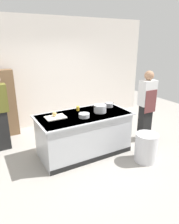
% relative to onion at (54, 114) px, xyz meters
% --- Properties ---
extents(ground_plane, '(10.00, 10.00, 0.00)m').
position_rel_onion_xyz_m(ground_plane, '(0.59, -0.15, -0.97)').
color(ground_plane, '#9E9991').
extents(back_wall, '(6.40, 0.12, 3.00)m').
position_rel_onion_xyz_m(back_wall, '(0.59, 1.95, 0.53)').
color(back_wall, silver).
rests_on(back_wall, ground_plane).
extents(counter_island, '(1.98, 0.98, 0.90)m').
position_rel_onion_xyz_m(counter_island, '(0.59, -0.15, -0.50)').
color(counter_island, '#B7BABF').
rests_on(counter_island, ground_plane).
extents(cutting_board, '(0.40, 0.28, 0.02)m').
position_rel_onion_xyz_m(cutting_board, '(0.00, -0.04, -0.06)').
color(cutting_board, silver).
rests_on(cutting_board, counter_island).
extents(onion, '(0.10, 0.10, 0.10)m').
position_rel_onion_xyz_m(onion, '(0.00, 0.00, 0.00)').
color(onion, tan).
rests_on(onion, cutting_board).
extents(stock_pot, '(0.33, 0.27, 0.16)m').
position_rel_onion_xyz_m(stock_pot, '(0.96, -0.20, 0.01)').
color(stock_pot, '#B7BABF').
rests_on(stock_pot, counter_island).
extents(sauce_pan, '(0.24, 0.18, 0.10)m').
position_rel_onion_xyz_m(sauce_pan, '(1.34, 0.01, -0.02)').
color(sauce_pan, '#99999E').
rests_on(sauce_pan, counter_island).
extents(mixing_bowl, '(0.22, 0.22, 0.08)m').
position_rel_onion_xyz_m(mixing_bowl, '(0.51, -0.31, -0.03)').
color(mixing_bowl, '#B7BABF').
rests_on(mixing_bowl, counter_island).
extents(juice_cup, '(0.07, 0.07, 0.10)m').
position_rel_onion_xyz_m(juice_cup, '(0.59, 0.13, -0.02)').
color(juice_cup, yellow).
rests_on(juice_cup, counter_island).
extents(trash_bin, '(0.45, 0.45, 0.60)m').
position_rel_onion_xyz_m(trash_bin, '(1.54, -1.07, -0.67)').
color(trash_bin, silver).
rests_on(trash_bin, ground_plane).
extents(person_chef, '(0.38, 0.25, 1.72)m').
position_rel_onion_xyz_m(person_chef, '(2.20, -0.32, -0.05)').
color(person_chef, black).
rests_on(person_chef, ground_plane).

